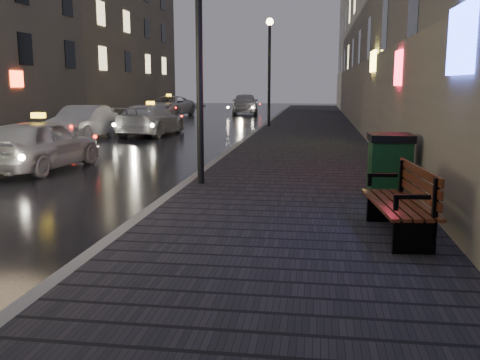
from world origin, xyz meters
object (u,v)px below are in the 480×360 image
object	(u,v)px
car_left_mid	(83,123)
car_far	(245,104)
trash_bin	(389,166)
lamp_near	(199,21)
taxi_near	(40,144)
lamp_far	(269,59)
taxi_far	(169,106)
taxi_mid	(151,120)
bench	(404,202)

from	to	relation	value
car_left_mid	car_far	xyz separation A→B (m)	(4.06, 19.55, 0.12)
trash_bin	car_far	bearing A→B (deg)	101.74
car_far	lamp_near	bearing A→B (deg)	88.73
taxi_near	car_far	xyz separation A→B (m)	(1.75, 27.27, 0.13)
lamp_far	trash_bin	xyz separation A→B (m)	(3.76, -16.94, -2.74)
taxi_near	car_far	bearing A→B (deg)	-89.11
taxi_far	car_left_mid	bearing A→B (deg)	-79.21
taxi_mid	lamp_far	bearing A→B (deg)	-137.77
taxi_near	car_left_mid	bearing A→B (deg)	-68.75
bench	car_far	size ratio (longest dim) A/B	0.41
lamp_far	trash_bin	world-z (taller)	lamp_far
bench	lamp_near	bearing A→B (deg)	129.68
taxi_mid	bench	bearing A→B (deg)	122.61
taxi_near	car_left_mid	xyz separation A→B (m)	(-2.31, 7.72, 0.01)
bench	taxi_mid	bearing A→B (deg)	112.55
lamp_near	taxi_mid	bearing A→B (deg)	112.13
car_left_mid	car_far	size ratio (longest dim) A/B	0.88
taxi_near	taxi_mid	xyz separation A→B (m)	(-0.17, 10.03, -0.01)
trash_bin	car_far	size ratio (longest dim) A/B	0.25
bench	trash_bin	distance (m)	2.60
trash_bin	lamp_far	bearing A→B (deg)	101.67
trash_bin	car_left_mid	distance (m)	15.26
lamp_far	car_left_mid	bearing A→B (deg)	-138.77
lamp_far	car_far	world-z (taller)	lamp_far
lamp_near	lamp_far	size ratio (longest dim) A/B	1.00
lamp_near	car_left_mid	bearing A→B (deg)	125.81
bench	car_left_mid	xyz separation A→B (m)	(-10.71, 13.34, 0.05)
bench	taxi_near	xyz separation A→B (m)	(-8.40, 5.62, 0.05)
taxi_near	taxi_mid	world-z (taller)	taxi_near
lamp_far	car_far	size ratio (longest dim) A/B	1.11
taxi_near	car_left_mid	size ratio (longest dim) A/B	0.96
taxi_near	car_far	size ratio (longest dim) A/B	0.85
trash_bin	taxi_near	xyz separation A→B (m)	(-8.52, 3.02, -0.07)
trash_bin	taxi_near	distance (m)	9.04
taxi_near	lamp_far	bearing A→B (deg)	-104.31
taxi_mid	taxi_far	size ratio (longest dim) A/B	0.91
taxi_near	car_left_mid	world-z (taller)	car_left_mid
lamp_far	taxi_far	bearing A→B (deg)	127.51
lamp_near	taxi_near	world-z (taller)	lamp_near
taxi_near	bench	bearing A→B (deg)	150.77
bench	trash_bin	bearing A→B (deg)	81.13
bench	taxi_far	world-z (taller)	taxi_far
taxi_mid	car_far	size ratio (longest dim) A/B	0.99
taxi_mid	car_far	distance (m)	17.35
taxi_near	trash_bin	bearing A→B (deg)	165.05
bench	car_left_mid	distance (m)	17.11
lamp_far	trash_bin	size ratio (longest dim) A/B	4.45
taxi_mid	taxi_far	xyz separation A→B (m)	(-3.24, 14.52, 0.03)
taxi_far	lamp_near	bearing A→B (deg)	-65.88
car_left_mid	trash_bin	bearing A→B (deg)	-44.57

